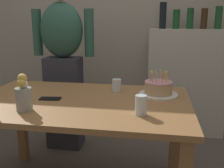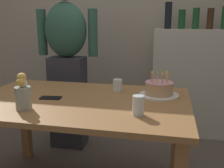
{
  "view_description": "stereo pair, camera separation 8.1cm",
  "coord_description": "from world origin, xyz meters",
  "px_view_note": "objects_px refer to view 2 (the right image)",
  "views": [
    {
      "loc": [
        0.52,
        -1.68,
        1.27
      ],
      "look_at": [
        0.21,
        0.08,
        0.84
      ],
      "focal_mm": 42.58,
      "sensor_mm": 36.0,
      "label": 1
    },
    {
      "loc": [
        0.6,
        -1.67,
        1.27
      ],
      "look_at": [
        0.21,
        0.08,
        0.84
      ],
      "focal_mm": 42.58,
      "sensor_mm": 36.0,
      "label": 2
    }
  ],
  "objects_px": {
    "birthday_cake": "(159,89)",
    "person_man_bearded": "(67,62)",
    "water_glass_far": "(138,106)",
    "flower_vase": "(23,94)",
    "cell_phone": "(51,98)",
    "water_glass_near": "(118,85)"
  },
  "relations": [
    {
      "from": "cell_phone",
      "to": "flower_vase",
      "type": "bearing_deg",
      "value": -109.26
    },
    {
      "from": "flower_vase",
      "to": "birthday_cake",
      "type": "bearing_deg",
      "value": 31.0
    },
    {
      "from": "person_man_bearded",
      "to": "cell_phone",
      "type": "bearing_deg",
      "value": 103.3
    },
    {
      "from": "birthday_cake",
      "to": "person_man_bearded",
      "type": "height_order",
      "value": "person_man_bearded"
    },
    {
      "from": "water_glass_near",
      "to": "water_glass_far",
      "type": "height_order",
      "value": "water_glass_far"
    },
    {
      "from": "birthday_cake",
      "to": "person_man_bearded",
      "type": "xyz_separation_m",
      "value": [
        -0.92,
        0.55,
        0.09
      ]
    },
    {
      "from": "water_glass_far",
      "to": "flower_vase",
      "type": "xyz_separation_m",
      "value": [
        -0.7,
        -0.05,
        0.04
      ]
    },
    {
      "from": "cell_phone",
      "to": "person_man_bearded",
      "type": "xyz_separation_m",
      "value": [
        -0.18,
        0.77,
        0.13
      ]
    },
    {
      "from": "water_glass_near",
      "to": "water_glass_far",
      "type": "distance_m",
      "value": 0.53
    },
    {
      "from": "person_man_bearded",
      "to": "water_glass_near",
      "type": "bearing_deg",
      "value": 140.92
    },
    {
      "from": "water_glass_near",
      "to": "water_glass_far",
      "type": "bearing_deg",
      "value": -65.96
    },
    {
      "from": "birthday_cake",
      "to": "flower_vase",
      "type": "xyz_separation_m",
      "value": [
        -0.8,
        -0.48,
        0.05
      ]
    },
    {
      "from": "birthday_cake",
      "to": "flower_vase",
      "type": "height_order",
      "value": "flower_vase"
    },
    {
      "from": "birthday_cake",
      "to": "water_glass_far",
      "type": "height_order",
      "value": "birthday_cake"
    },
    {
      "from": "birthday_cake",
      "to": "cell_phone",
      "type": "distance_m",
      "value": 0.77
    },
    {
      "from": "birthday_cake",
      "to": "person_man_bearded",
      "type": "bearing_deg",
      "value": 149.31
    },
    {
      "from": "cell_phone",
      "to": "flower_vase",
      "type": "distance_m",
      "value": 0.27
    },
    {
      "from": "flower_vase",
      "to": "person_man_bearded",
      "type": "distance_m",
      "value": 1.03
    },
    {
      "from": "water_glass_near",
      "to": "flower_vase",
      "type": "xyz_separation_m",
      "value": [
        -0.48,
        -0.53,
        0.05
      ]
    },
    {
      "from": "birthday_cake",
      "to": "water_glass_near",
      "type": "height_order",
      "value": "birthday_cake"
    },
    {
      "from": "water_glass_near",
      "to": "cell_phone",
      "type": "height_order",
      "value": "water_glass_near"
    },
    {
      "from": "birthday_cake",
      "to": "water_glass_far",
      "type": "xyz_separation_m",
      "value": [
        -0.1,
        -0.43,
        0.01
      ]
    }
  ]
}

